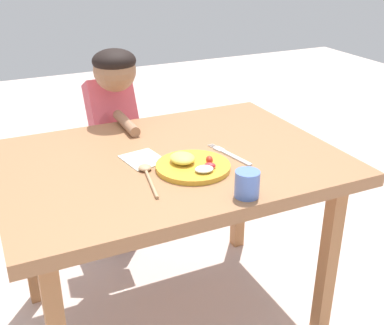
{
  "coord_description": "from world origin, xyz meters",
  "views": [
    {
      "loc": [
        -0.58,
        -1.42,
        1.38
      ],
      "look_at": [
        0.03,
        -0.12,
        0.71
      ],
      "focal_mm": 45.61,
      "sensor_mm": 36.0,
      "label": 1
    }
  ],
  "objects_px": {
    "drinking_cup": "(247,184)",
    "plate": "(192,165)",
    "spoon": "(147,173)",
    "fork": "(230,155)",
    "person": "(114,144)"
  },
  "relations": [
    {
      "from": "fork",
      "to": "drinking_cup",
      "type": "height_order",
      "value": "drinking_cup"
    },
    {
      "from": "fork",
      "to": "drinking_cup",
      "type": "relative_size",
      "value": 2.75
    },
    {
      "from": "plate",
      "to": "fork",
      "type": "relative_size",
      "value": 1.12
    },
    {
      "from": "fork",
      "to": "spoon",
      "type": "distance_m",
      "value": 0.32
    },
    {
      "from": "spoon",
      "to": "person",
      "type": "relative_size",
      "value": 0.23
    },
    {
      "from": "spoon",
      "to": "person",
      "type": "height_order",
      "value": "person"
    },
    {
      "from": "plate",
      "to": "drinking_cup",
      "type": "distance_m",
      "value": 0.24
    },
    {
      "from": "plate",
      "to": "spoon",
      "type": "height_order",
      "value": "plate"
    },
    {
      "from": "plate",
      "to": "fork",
      "type": "bearing_deg",
      "value": 14.33
    },
    {
      "from": "drinking_cup",
      "to": "person",
      "type": "height_order",
      "value": "person"
    },
    {
      "from": "spoon",
      "to": "plate",
      "type": "bearing_deg",
      "value": -87.35
    },
    {
      "from": "plate",
      "to": "spoon",
      "type": "distance_m",
      "value": 0.15
    },
    {
      "from": "drinking_cup",
      "to": "plate",
      "type": "bearing_deg",
      "value": 105.78
    },
    {
      "from": "spoon",
      "to": "person",
      "type": "bearing_deg",
      "value": 3.33
    },
    {
      "from": "fork",
      "to": "spoon",
      "type": "xyz_separation_m",
      "value": [
        -0.31,
        -0.02,
        0.0
      ]
    }
  ]
}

